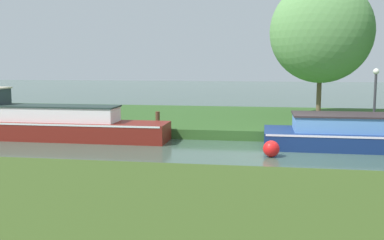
% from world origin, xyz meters
% --- Properties ---
extents(ground_plane, '(120.00, 120.00, 0.00)m').
position_xyz_m(ground_plane, '(0.00, 0.00, 0.00)').
color(ground_plane, '#3E5849').
extents(riverbank_far, '(72.00, 10.00, 0.40)m').
position_xyz_m(riverbank_far, '(0.00, 7.00, 0.20)').
color(riverbank_far, '#2F5523').
rests_on(riverbank_far, ground_plane).
extents(maroon_barge, '(8.35, 1.65, 2.08)m').
position_xyz_m(maroon_barge, '(-9.15, 1.20, 0.64)').
color(maroon_barge, maroon).
rests_on(maroon_barge, ground_plane).
extents(navy_narrowboat, '(4.86, 2.37, 1.23)m').
position_xyz_m(navy_narrowboat, '(1.64, 1.20, 0.54)').
color(navy_narrowboat, navy).
rests_on(navy_narrowboat, ground_plane).
extents(willow_tree_left, '(5.13, 3.80, 6.78)m').
position_xyz_m(willow_tree_left, '(1.79, 8.01, 4.61)').
color(willow_tree_left, brown).
rests_on(willow_tree_left, riverbank_far).
extents(lamp_post, '(0.24, 0.24, 2.45)m').
position_xyz_m(lamp_post, '(3.42, 3.37, 1.97)').
color(lamp_post, '#333338').
rests_on(lamp_post, riverbank_far).
extents(mooring_post_near, '(0.18, 0.18, 0.62)m').
position_xyz_m(mooring_post_near, '(-5.40, 2.79, 0.71)').
color(mooring_post_near, '#553322').
rests_on(mooring_post_near, riverbank_far).
extents(channel_buoy, '(0.54, 0.54, 0.54)m').
position_xyz_m(channel_buoy, '(-0.69, -0.85, 0.27)').
color(channel_buoy, red).
rests_on(channel_buoy, ground_plane).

